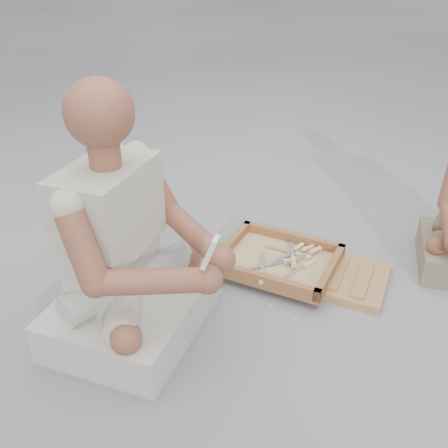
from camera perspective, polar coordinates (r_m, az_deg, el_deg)
The scene contains 28 objects.
ground at distance 2.06m, azimuth -1.91°, elevation -9.61°, with size 60.00×60.00×0.00m, color gray.
carved_panel at distance 2.27m, azimuth 11.52°, elevation -5.55°, with size 0.52×0.35×0.03m, color olive.
tool_tray at distance 2.25m, azimuth 6.21°, elevation -4.19°, with size 0.53×0.44×0.07m.
chisel_0 at distance 2.29m, azimuth 9.94°, elevation -3.17°, with size 0.10×0.21×0.02m.
chisel_1 at distance 2.23m, azimuth 7.05°, elevation -4.22°, with size 0.15×0.18×0.02m.
chisel_2 at distance 2.23m, azimuth 7.90°, elevation -3.99°, with size 0.12×0.20×0.02m.
chisel_3 at distance 2.29m, azimuth 8.56°, elevation -3.48°, with size 0.22×0.03×0.02m.
chisel_4 at distance 2.22m, azimuth 9.26°, elevation -4.74°, with size 0.09×0.21×0.02m.
chisel_5 at distance 2.12m, azimuth 4.31°, elevation -5.80°, with size 0.11×0.21×0.02m.
chisel_6 at distance 2.32m, azimuth 9.10°, elevation -2.93°, with size 0.12×0.20×0.02m.
chisel_7 at distance 2.31m, azimuth 8.15°, elevation -2.84°, with size 0.06×0.22×0.02m.
wood_chip_0 at distance 2.42m, azimuth 10.70°, elevation -3.33°, with size 0.02×0.01×0.00m, color tan.
wood_chip_1 at distance 2.38m, azimuth 10.36°, elevation -3.95°, with size 0.02×0.01×0.00m, color tan.
wood_chip_2 at distance 2.02m, azimuth 8.16°, elevation -10.71°, with size 0.02×0.01×0.00m, color tan.
wood_chip_3 at distance 2.27m, azimuth 0.93°, elevation -5.33°, with size 0.02×0.01×0.00m, color tan.
wood_chip_4 at distance 2.23m, azimuth 8.77°, elevation -6.33°, with size 0.02×0.01×0.00m, color tan.
wood_chip_5 at distance 2.23m, azimuth -0.18°, elevation -6.01°, with size 0.02×0.01×0.00m, color tan.
wood_chip_6 at distance 2.37m, azimuth 9.23°, elevation -4.09°, with size 0.02×0.01×0.00m, color tan.
wood_chip_7 at distance 2.28m, azimuth 4.43°, elevation -5.28°, with size 0.02×0.01×0.00m, color tan.
wood_chip_8 at distance 2.26m, azimuth -2.61°, elevation -5.44°, with size 0.02×0.01×0.00m, color tan.
wood_chip_9 at distance 2.23m, azimuth -4.29°, elevation -6.01°, with size 0.02×0.01×0.00m, color tan.
wood_chip_10 at distance 2.18m, azimuth 6.87°, elevation -7.30°, with size 0.02×0.01×0.00m, color tan.
wood_chip_11 at distance 2.08m, azimuth 5.32°, elevation -9.32°, with size 0.02×0.01×0.00m, color tan.
wood_chip_12 at distance 2.51m, azimuth 7.13°, elevation -1.75°, with size 0.02×0.01×0.00m, color tan.
wood_chip_13 at distance 2.36m, azimuth 6.88°, elevation -3.91°, with size 0.02×0.01×0.00m, color tan.
wood_chip_14 at distance 2.12m, azimuth 3.56°, elevation -8.34°, with size 0.02×0.01×0.00m, color tan.
craftsman at distance 1.82m, azimuth -11.11°, elevation -3.52°, with size 0.69×0.69×0.95m.
mobile_phone at distance 1.56m, azimuth -1.60°, elevation -3.26°, with size 0.07×0.06×0.12m.
Camera 1 is at (0.87, -1.33, 1.31)m, focal length 40.00 mm.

